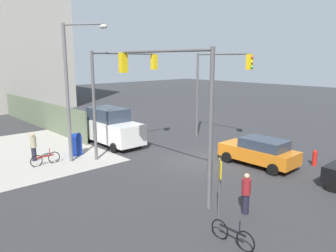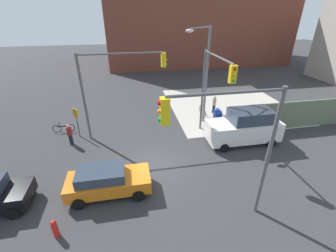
% 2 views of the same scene
% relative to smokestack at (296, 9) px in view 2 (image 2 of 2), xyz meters
% --- Properties ---
extents(ground_plane, '(120.00, 120.00, 0.00)m').
position_rel_smokestack_xyz_m(ground_plane, '(-30.58, -30.00, -9.19)').
color(ground_plane, '#333335').
extents(sidewalk_corner, '(12.00, 12.00, 0.01)m').
position_rel_smokestack_xyz_m(sidewalk_corner, '(-21.58, -21.00, -9.19)').
color(sidewalk_corner, '#ADA89E').
rests_on(sidewalk_corner, ground).
extents(building_warehouse_north, '(32.00, 18.00, 16.19)m').
position_rel_smokestack_xyz_m(building_warehouse_north, '(-18.46, 4.00, -1.10)').
color(building_warehouse_north, brown).
rests_on(building_warehouse_north, ground).
extents(smokestack, '(1.80, 1.80, 18.38)m').
position_rel_smokestack_xyz_m(smokestack, '(0.00, 0.00, 0.00)').
color(smokestack, brown).
rests_on(smokestack, ground).
extents(traffic_signal_nw_corner, '(6.23, 0.36, 6.50)m').
position_rel_smokestack_xyz_m(traffic_signal_nw_corner, '(-32.68, -25.50, -4.52)').
color(traffic_signal_nw_corner, '#59595B').
rests_on(traffic_signal_nw_corner, ground).
extents(traffic_signal_se_corner, '(4.95, 0.36, 6.50)m').
position_rel_smokestack_xyz_m(traffic_signal_se_corner, '(-27.95, -34.50, -4.59)').
color(traffic_signal_se_corner, '#59595B').
rests_on(traffic_signal_se_corner, ground).
extents(traffic_signal_ne_corner, '(0.36, 5.03, 6.50)m').
position_rel_smokestack_xyz_m(traffic_signal_ne_corner, '(-26.08, -27.40, -4.59)').
color(traffic_signal_ne_corner, '#59595B').
rests_on(traffic_signal_ne_corner, ground).
extents(street_lamp_corner, '(2.36, 1.63, 8.00)m').
position_rel_smokestack_xyz_m(street_lamp_corner, '(-25.69, -24.41, -4.49)').
color(street_lamp_corner, slate).
rests_on(street_lamp_corner, ground).
extents(warning_sign_two_way, '(0.48, 0.48, 2.40)m').
position_rel_smokestack_xyz_m(warning_sign_two_way, '(-35.98, -25.02, -7.55)').
color(warning_sign_two_way, '#4C4C4C').
rests_on(warning_sign_two_way, ground).
extents(mailbox_blue, '(0.56, 0.64, 1.43)m').
position_rel_smokestack_xyz_m(mailbox_blue, '(-24.38, -25.00, -8.43)').
color(mailbox_blue, navy).
rests_on(mailbox_blue, ground).
extents(fire_hydrant, '(0.26, 0.26, 0.94)m').
position_rel_smokestack_xyz_m(fire_hydrant, '(-35.58, -34.20, -8.70)').
color(fire_hydrant, red).
rests_on(fire_hydrant, ground).
extents(hatchback_orange, '(4.44, 2.02, 1.62)m').
position_rel_smokestack_xyz_m(hatchback_orange, '(-33.42, -31.85, -8.35)').
color(hatchback_orange, orange).
rests_on(hatchback_orange, ground).
extents(van_white_delivery, '(5.40, 2.32, 2.62)m').
position_rel_smokestack_xyz_m(van_white_delivery, '(-23.57, -28.20, -7.91)').
color(van_white_delivery, white).
rests_on(van_white_delivery, ground).
extents(pedestrian_crossing, '(0.36, 0.36, 1.73)m').
position_rel_smokestack_xyz_m(pedestrian_crossing, '(-23.78, -22.60, -8.29)').
color(pedestrian_crossing, '#9E937A').
rests_on(pedestrian_crossing, ground).
extents(pedestrian_waiting, '(0.36, 0.36, 1.68)m').
position_rel_smokestack_xyz_m(pedestrian_waiting, '(-36.38, -26.20, -8.32)').
color(pedestrian_waiting, maroon).
rests_on(pedestrian_waiting, ground).
extents(bicycle_leaning_on_fence, '(0.05, 1.75, 0.97)m').
position_rel_smokestack_xyz_m(bicycle_leaning_on_fence, '(-24.98, -22.80, -8.84)').
color(bicycle_leaning_on_fence, black).
rests_on(bicycle_leaning_on_fence, ground).
extents(bicycle_at_crosswalk, '(1.75, 0.05, 0.97)m').
position_rel_smokestack_xyz_m(bicycle_at_crosswalk, '(-37.39, -24.00, -8.84)').
color(bicycle_at_crosswalk, black).
rests_on(bicycle_at_crosswalk, ground).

